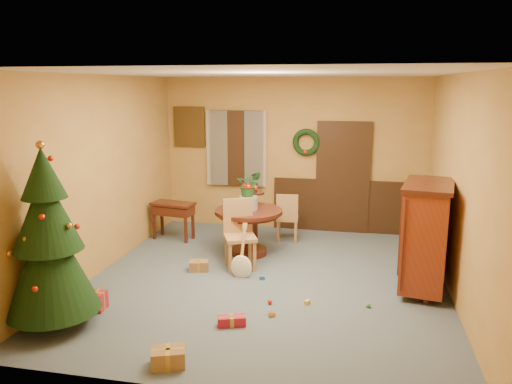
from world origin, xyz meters
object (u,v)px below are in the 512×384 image
(writing_desk, at_px, (173,212))
(christmas_tree, at_px, (49,241))
(sideboard, at_px, (426,234))
(chair_near, at_px, (239,231))
(dining_table, at_px, (249,223))

(writing_desk, bearing_deg, christmas_tree, -92.22)
(christmas_tree, relative_size, sideboard, 1.45)
(chair_near, relative_size, sideboard, 0.70)
(christmas_tree, bearing_deg, dining_table, 60.36)
(dining_table, xyz_separation_m, sideboard, (2.64, -0.95, 0.27))
(dining_table, bearing_deg, sideboard, -19.75)
(sideboard, bearing_deg, writing_desk, 160.24)
(sideboard, bearing_deg, dining_table, 160.25)
(dining_table, height_order, chair_near, chair_near)
(christmas_tree, distance_m, sideboard, 4.73)
(chair_near, xyz_separation_m, christmas_tree, (-1.64, -2.33, 0.46))
(sideboard, bearing_deg, christmas_tree, -155.49)
(christmas_tree, distance_m, writing_desk, 3.50)
(chair_near, height_order, writing_desk, chair_near)
(dining_table, height_order, writing_desk, dining_table)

